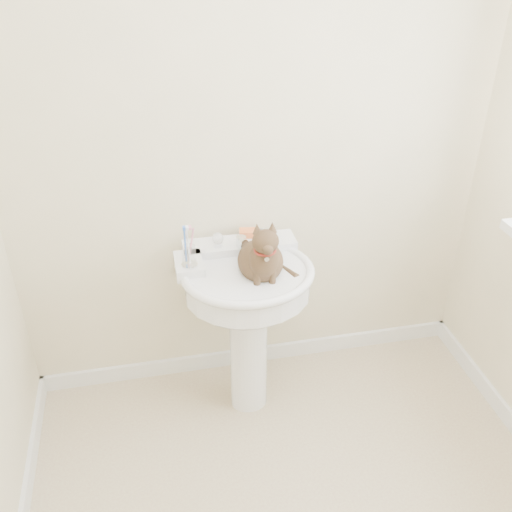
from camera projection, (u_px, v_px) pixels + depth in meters
wall_back at (253, 140)px, 2.45m from camera, size 2.20×0.00×2.50m
baseboard_back at (254, 354)px, 3.07m from camera, size 2.20×0.02×0.09m
pedestal_sink at (247, 297)px, 2.51m from camera, size 0.59×0.58×0.81m
faucet at (241, 238)px, 2.52m from camera, size 0.28×0.12×0.14m
soap_bar at (249, 233)px, 2.61m from camera, size 0.10×0.07×0.03m
toothbrush_cup at (189, 256)px, 2.38m from camera, size 0.07×0.07×0.18m
cat at (262, 259)px, 2.38m from camera, size 0.21×0.27×0.39m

